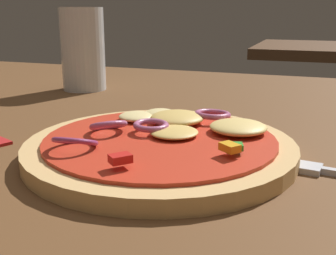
{
  "coord_description": "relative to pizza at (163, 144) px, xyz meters",
  "views": [
    {
      "loc": [
        0.1,
        -0.28,
        0.16
      ],
      "look_at": [
        -0.02,
        0.06,
        0.05
      ],
      "focal_mm": 45.25,
      "sensor_mm": 36.0,
      "label": 1
    }
  ],
  "objects": [
    {
      "name": "pizza",
      "position": [
        0.0,
        0.0,
        0.0
      ],
      "size": [
        0.23,
        0.23,
        0.03
      ],
      "color": "tan",
      "rests_on": "dining_table"
    },
    {
      "name": "dining_table",
      "position": [
        0.02,
        -0.04,
        -0.03
      ],
      "size": [
        1.26,
        1.08,
        0.03
      ],
      "color": "brown",
      "rests_on": "ground"
    },
    {
      "name": "beer_glass",
      "position": [
        -0.22,
        0.25,
        0.05
      ],
      "size": [
        0.07,
        0.07,
        0.12
      ],
      "color": "silver",
      "rests_on": "dining_table"
    }
  ]
}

